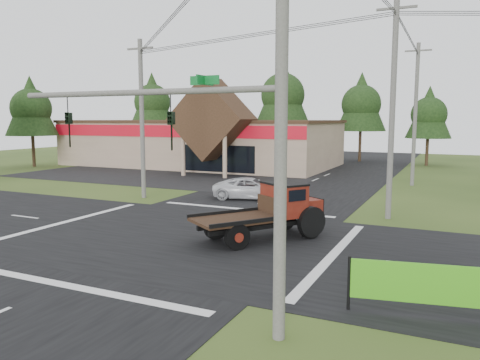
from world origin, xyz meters
The scene contains 19 objects.
ground centered at (0.00, 0.00, 0.00)m, with size 120.00×120.00×0.00m, color #2C4117.
road_ns centered at (0.00, 0.00, 0.01)m, with size 12.00×120.00×0.02m, color black.
road_ew centered at (0.00, 0.00, 0.01)m, with size 120.00×12.00×0.02m, color black.
parking_apron centered at (-14.00, 19.00, 0.01)m, with size 28.00×14.00×0.02m, color black.
cvs_building centered at (-15.70, 29.57, 2.78)m, with size 30.40×18.20×9.19m.
traffic_signal_mast centered at (5.82, -7.50, 4.43)m, with size 8.12×0.24×7.00m.
utility_pole_nr centered at (7.50, -7.50, 5.64)m, with size 2.00×0.30×11.00m.
utility_pole_nw centered at (-8.00, 8.00, 5.39)m, with size 2.00×0.30×10.50m.
utility_pole_ne centered at (8.00, 8.00, 5.89)m, with size 2.00×0.30×11.50m.
utility_pole_n centered at (8.00, 22.00, 5.74)m, with size 2.00×0.30×11.20m.
tree_row_a centered at (-30.00, 40.00, 8.05)m, with size 6.72×6.72×12.12m.
tree_row_b centered at (-20.00, 42.00, 6.70)m, with size 5.60×5.60×10.10m.
tree_row_c centered at (-10.00, 41.00, 8.72)m, with size 7.28×7.28×13.13m.
tree_row_d centered at (0.00, 42.00, 7.38)m, with size 6.16×6.16×11.11m.
tree_row_e centered at (8.00, 40.00, 6.03)m, with size 5.04×5.04×9.09m.
tree_side_w centered at (-32.00, 20.00, 6.70)m, with size 5.60×5.60×10.10m.
antique_flatbed_truck centered at (3.50, 1.06, 1.26)m, with size 2.30×6.02×2.52m, color #55150C, non-canonical shape.
roadside_banner centered at (10.85, -4.66, 0.78)m, with size 4.55×0.13×1.55m, color #41A415, non-canonical shape.
white_pickup centered at (-1.19, 10.67, 0.70)m, with size 2.34×5.07×1.41m, color silver.
Camera 1 is at (11.21, -17.68, 5.30)m, focal length 35.00 mm.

